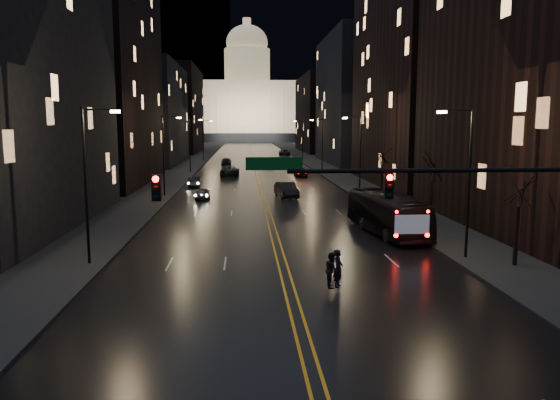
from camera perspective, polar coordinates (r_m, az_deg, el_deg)
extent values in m
plane|color=black|center=(22.51, 2.02, -12.91)|extent=(900.00, 900.00, 0.00)
cube|color=black|center=(151.16, -3.01, 4.87)|extent=(20.00, 320.00, 0.02)
cube|color=black|center=(151.60, -8.33, 4.83)|extent=(8.00, 320.00, 0.16)
cube|color=black|center=(152.00, 2.29, 4.92)|extent=(8.00, 320.00, 0.16)
cube|color=orange|center=(151.15, -3.01, 4.88)|extent=(0.62, 320.00, 0.01)
cube|color=black|center=(77.49, -18.29, 11.96)|extent=(12.00, 30.00, 28.00)
cube|color=black|center=(114.50, -13.45, 8.70)|extent=(12.00, 34.00, 20.00)
cube|color=black|center=(162.07, -10.64, 9.19)|extent=(12.00, 40.00, 24.00)
cube|color=black|center=(47.20, 26.20, 11.98)|extent=(12.00, 26.00, 24.00)
cube|color=black|center=(75.43, 14.69, 16.05)|extent=(12.00, 30.00, 38.00)
cube|color=black|center=(115.39, 7.89, 10.32)|extent=(12.00, 34.00, 26.00)
cube|color=black|center=(162.62, 4.42, 8.94)|extent=(12.00, 40.00, 22.00)
cube|color=black|center=(407.15, 2.24, 15.95)|extent=(520.00, 60.00, 130.00)
cube|color=black|center=(271.00, -3.39, 6.63)|extent=(90.00, 50.00, 4.00)
cube|color=#E5BA84|center=(271.06, -3.42, 9.59)|extent=(80.00, 36.00, 24.00)
cylinder|color=beige|center=(272.38, -3.45, 13.80)|extent=(22.00, 22.00, 16.00)
ellipsoid|color=beige|center=(273.73, -3.47, 16.09)|extent=(20.00, 20.00, 17.00)
cylinder|color=#E5BA84|center=(275.07, -3.49, 17.84)|extent=(4.00, 4.00, 6.00)
cylinder|color=black|center=(22.36, 16.28, 2.98)|extent=(12.00, 0.18, 0.18)
cube|color=black|center=(21.33, -12.78, 1.25)|extent=(0.35, 0.30, 1.00)
cube|color=black|center=(21.82, 11.28, 1.44)|extent=(0.35, 0.30, 1.00)
sphere|color=#FF0705|center=(21.11, -12.88, 2.14)|extent=(0.24, 0.24, 0.24)
sphere|color=#FF0705|center=(21.61, 11.43, 2.31)|extent=(0.24, 0.24, 0.24)
cube|color=#053F14|center=(21.01, -0.61, 3.82)|extent=(2.20, 0.06, 0.50)
cylinder|color=black|center=(33.80, 19.14, 1.53)|extent=(0.16, 0.16, 9.00)
cylinder|color=black|center=(33.29, 18.04, 8.91)|extent=(1.80, 0.10, 0.10)
cube|color=#FFD099|center=(32.96, 16.56, 8.81)|extent=(0.50, 0.25, 0.15)
cylinder|color=black|center=(32.35, -19.64, 1.24)|extent=(0.16, 0.16, 9.00)
cylinder|color=black|center=(31.94, -18.43, 8.95)|extent=(1.80, 0.10, 0.10)
cube|color=#FFD099|center=(31.72, -16.83, 8.84)|extent=(0.50, 0.25, 0.15)
cylinder|color=black|center=(62.43, 8.39, 4.61)|extent=(0.16, 0.16, 9.00)
cylinder|color=black|center=(62.16, 7.65, 8.58)|extent=(1.80, 0.10, 0.10)
cube|color=#FFD099|center=(61.99, 6.82, 8.50)|extent=(0.50, 0.25, 0.15)
cylinder|color=black|center=(61.66, -12.09, 4.48)|extent=(0.16, 0.16, 9.00)
cylinder|color=black|center=(61.45, -11.37, 8.50)|extent=(1.80, 0.10, 0.10)
cube|color=#FFD099|center=(61.34, -10.52, 8.43)|extent=(0.50, 0.25, 0.15)
cylinder|color=black|center=(91.94, 4.43, 5.71)|extent=(0.16, 0.16, 9.00)
cylinder|color=black|center=(91.76, 3.90, 8.39)|extent=(1.80, 0.10, 0.10)
cube|color=#FFD099|center=(91.64, 3.34, 8.34)|extent=(0.50, 0.25, 0.15)
cylinder|color=black|center=(91.42, -9.41, 5.61)|extent=(0.16, 0.16, 9.00)
cylinder|color=black|center=(91.28, -8.91, 8.32)|extent=(1.80, 0.10, 0.10)
cube|color=#FFD099|center=(91.20, -8.33, 8.27)|extent=(0.50, 0.25, 0.15)
cylinder|color=black|center=(121.69, 2.40, 6.26)|extent=(0.16, 0.16, 9.00)
cylinder|color=black|center=(121.55, 1.99, 8.28)|extent=(1.80, 0.10, 0.10)
cube|color=#FFD099|center=(121.46, 1.56, 8.24)|extent=(0.50, 0.25, 0.15)
cylinder|color=black|center=(121.30, -8.05, 6.18)|extent=(0.16, 0.16, 9.00)
cylinder|color=black|center=(121.19, -7.66, 8.22)|extent=(1.80, 0.10, 0.10)
cube|color=#FFD099|center=(121.13, -7.23, 8.18)|extent=(0.50, 0.25, 0.15)
cylinder|color=black|center=(33.26, 23.45, -3.58)|extent=(0.24, 0.24, 3.50)
cylinder|color=black|center=(45.96, 15.49, -0.19)|extent=(0.24, 0.24, 3.50)
cylinder|color=black|center=(61.17, 10.56, 1.91)|extent=(0.24, 0.24, 3.50)
imported|color=black|center=(40.83, 11.11, -1.39)|extent=(3.86, 11.03, 3.01)
imported|color=black|center=(59.09, -8.10, 0.71)|extent=(1.94, 4.09, 1.35)
imported|color=black|center=(71.18, -8.91, 1.92)|extent=(1.65, 4.26, 1.39)
imported|color=black|center=(85.57, -5.26, 3.05)|extent=(3.00, 5.94, 1.61)
imported|color=black|center=(108.83, -5.64, 4.03)|extent=(2.04, 4.91, 1.42)
imported|color=black|center=(59.87, 0.68, 1.06)|extent=(2.51, 5.41, 1.72)
imported|color=black|center=(83.74, 2.17, 2.96)|extent=(1.86, 4.60, 1.56)
imported|color=black|center=(106.41, -1.31, 4.00)|extent=(2.72, 5.34, 1.48)
imported|color=black|center=(142.78, 0.46, 5.00)|extent=(2.71, 5.55, 1.52)
imported|color=black|center=(27.26, 6.10, -7.12)|extent=(0.70, 0.82, 1.90)
imported|color=black|center=(27.23, 5.46, -7.27)|extent=(0.52, 0.89, 1.77)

